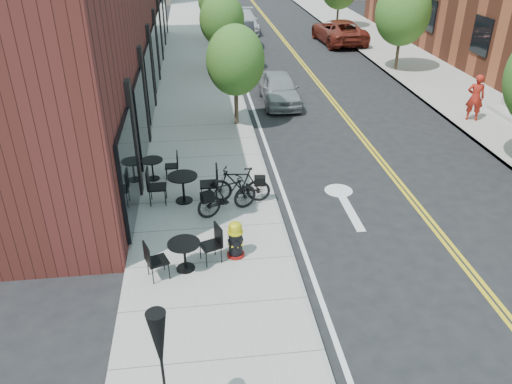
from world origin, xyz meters
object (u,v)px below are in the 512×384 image
bicycle_right (227,196)px  parked_car_far (339,31)px  fire_hydrant (235,239)px  patio_umbrella (160,351)px  parked_car_a (279,88)px  pedestrian (475,98)px  bicycle_left (239,185)px  parked_car_b (240,37)px  bistro_set_c (152,167)px  bistro_set_b (183,185)px  parked_car_c (244,22)px  bistro_set_a (184,252)px

bicycle_right → parked_car_far: 22.82m
fire_hydrant → patio_umbrella: 4.97m
bicycle_right → parked_car_a: size_ratio=0.46×
fire_hydrant → pedestrian: (10.23, 8.07, 0.46)m
bicycle_left → bicycle_right: size_ratio=0.99×
parked_car_b → pedestrian: 15.94m
fire_hydrant → parked_car_a: size_ratio=0.25×
bistro_set_c → patio_umbrella: 9.03m
bistro_set_b → patio_umbrella: (-0.20, -7.39, 1.24)m
bistro_set_c → bicycle_right: bearing=-47.8°
pedestrian → parked_car_c: bearing=-47.3°
bicycle_right → bistro_set_a: 2.65m
parked_car_a → parked_car_far: size_ratio=0.71×
bicycle_left → bistro_set_a: bicycle_left is taller
bistro_set_a → pedestrian: size_ratio=0.95×
bistro_set_a → parked_car_b: parked_car_b is taller
bistro_set_a → parked_car_far: bearing=46.1°
patio_umbrella → pedestrian: 17.22m
bistro_set_b → parked_car_a: 9.57m
patio_umbrella → parked_car_far: 29.47m
parked_car_b → bistro_set_c: bearing=-99.5°
bicycle_right → patio_umbrella: bearing=145.1°
bicycle_right → parked_car_b: 19.96m
parked_car_a → parked_car_far: 13.01m
bicycle_right → bistro_set_b: size_ratio=0.92×
bicycle_right → parked_car_c: parked_car_c is taller
bicycle_right → parked_car_b: parked_car_b is taller
patio_umbrella → parked_car_b: bearing=82.2°
patio_umbrella → parked_car_a: bearing=74.7°
bistro_set_a → parked_car_far: 25.47m
bistro_set_c → pedestrian: pedestrian is taller
bistro_set_a → parked_car_c: (4.19, 27.96, 0.13)m
fire_hydrant → parked_car_b: bearing=70.9°
bistro_set_b → parked_car_b: parked_car_b is taller
parked_car_b → pedestrian: (8.02, -13.78, 0.23)m
bicycle_right → parked_car_far: parked_car_far is taller
bicycle_left → parked_car_a: (2.61, 8.81, 0.01)m
parked_car_c → parked_car_far: bearing=-35.6°
parked_car_c → bistro_set_b: bearing=-97.3°
bicycle_left → patio_umbrella: bearing=-6.9°
bicycle_left → bistro_set_c: size_ratio=1.12×
fire_hydrant → bistro_set_b: 3.08m
bicycle_left → bistro_set_a: bearing=-20.1°
patio_umbrella → parked_car_c: (4.43, 32.15, -1.17)m
parked_car_c → pedestrian: 20.82m
bicycle_left → pedestrian: pedestrian is taller
bistro_set_c → parked_car_a: size_ratio=0.40×
bistro_set_c → parked_car_b: parked_car_b is taller
bicycle_left → patio_umbrella: size_ratio=0.72×
fire_hydrant → bicycle_left: 2.64m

